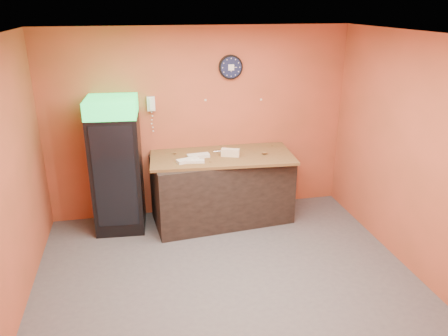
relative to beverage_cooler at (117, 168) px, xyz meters
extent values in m
plane|color=#47474C|center=(1.23, -1.61, -0.93)|extent=(4.50, 4.50, 0.00)
cube|color=#C75538|center=(1.23, 0.39, 0.47)|extent=(4.50, 0.02, 2.80)
cube|color=#C75538|center=(-1.02, -1.61, 0.47)|extent=(0.02, 4.00, 2.80)
cube|color=#C75538|center=(3.48, -1.61, 0.47)|extent=(0.02, 4.00, 2.80)
cube|color=white|center=(1.23, -1.61, 1.87)|extent=(4.50, 4.00, 0.02)
cube|color=black|center=(0.00, 0.04, -0.10)|extent=(0.72, 0.72, 1.67)
cube|color=#18CD48|center=(0.00, 0.04, 0.86)|extent=(0.72, 0.72, 0.24)
cube|color=black|center=(0.02, -0.30, -0.03)|extent=(0.55, 0.06, 1.43)
cube|color=black|center=(1.48, -0.05, -0.44)|extent=(2.06, 1.06, 1.00)
cylinder|color=black|center=(1.70, 0.37, 1.28)|extent=(0.35, 0.05, 0.35)
cylinder|color=#0F1433|center=(1.70, 0.34, 1.28)|extent=(0.30, 0.01, 0.30)
cube|color=white|center=(1.70, 0.33, 1.28)|extent=(0.09, 0.00, 0.09)
cube|color=white|center=(0.53, 0.35, 0.81)|extent=(0.11, 0.07, 0.21)
cube|color=white|center=(0.53, 0.30, 0.81)|extent=(0.05, 0.04, 0.17)
cube|color=brown|center=(1.48, -0.05, 0.08)|extent=(2.10, 1.10, 0.04)
cube|color=#F5E1BE|center=(1.59, -0.13, 0.13)|extent=(0.28, 0.18, 0.06)
cube|color=#F5E1BE|center=(1.59, -0.13, 0.18)|extent=(0.28, 0.18, 0.06)
cube|color=silver|center=(0.96, -0.24, 0.12)|extent=(0.33, 0.20, 0.04)
cube|color=silver|center=(1.06, -0.28, 0.12)|extent=(0.26, 0.13, 0.04)
cube|color=silver|center=(1.13, -0.08, 0.12)|extent=(0.32, 0.15, 0.04)
cylinder|color=silver|center=(1.55, 0.08, 0.13)|extent=(0.07, 0.07, 0.07)
camera|label=1|loc=(0.28, -5.86, 2.17)|focal=35.00mm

